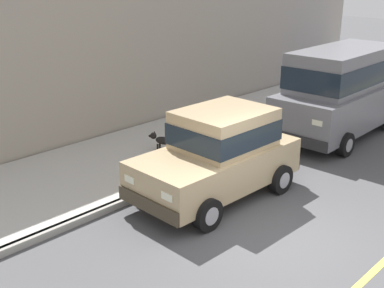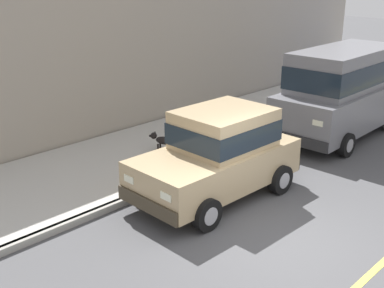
{
  "view_description": "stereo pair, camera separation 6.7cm",
  "coord_description": "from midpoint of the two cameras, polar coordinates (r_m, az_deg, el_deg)",
  "views": [
    {
      "loc": [
        4.19,
        -6.7,
        4.67
      ],
      "look_at": [
        -3.11,
        0.93,
        0.85
      ],
      "focal_mm": 46.24,
      "sensor_mm": 36.0,
      "label": 1
    },
    {
      "loc": [
        4.24,
        -6.65,
        4.67
      ],
      "look_at": [
        -3.11,
        0.93,
        0.85
      ],
      "focal_mm": 46.24,
      "sensor_mm": 36.0,
      "label": 2
    }
  ],
  "objects": [
    {
      "name": "sidewalk",
      "position": [
        12.27,
        -9.58,
        -2.42
      ],
      "size": [
        3.6,
        64.0,
        0.14
      ],
      "primitive_type": "cube",
      "color": "#B7B5AD",
      "rests_on": "ground"
    },
    {
      "name": "lane_centre_line",
      "position": [
        8.55,
        19.23,
        -14.44
      ],
      "size": [
        0.12,
        57.6,
        0.01
      ],
      "primitive_type": "cube",
      "color": "#E0D64C",
      "rests_on": "ground"
    },
    {
      "name": "car_grey_van",
      "position": [
        14.74,
        16.83,
        6.19
      ],
      "size": [
        2.2,
        4.93,
        2.52
      ],
      "color": "slate",
      "rests_on": "ground"
    },
    {
      "name": "dog_black",
      "position": [
        12.79,
        -3.75,
        0.47
      ],
      "size": [
        0.73,
        0.34,
        0.49
      ],
      "color": "black",
      "rests_on": "sidewalk"
    },
    {
      "name": "ground_plane",
      "position": [
        9.17,
        10.06,
        -11.06
      ],
      "size": [
        80.0,
        80.0,
        0.0
      ],
      "primitive_type": "plane",
      "color": "#4C4C4F"
    },
    {
      "name": "building_facade",
      "position": [
        16.2,
        -1.04,
        12.32
      ],
      "size": [
        0.5,
        20.0,
        5.08
      ],
      "primitive_type": "cube",
      "color": "#9E9384",
      "rests_on": "ground"
    },
    {
      "name": "fire_hydrant",
      "position": [
        14.79,
        9.67,
        3.12
      ],
      "size": [
        0.34,
        0.24,
        0.72
      ],
      "color": "gold",
      "rests_on": "sidewalk"
    },
    {
      "name": "curb",
      "position": [
        10.98,
        -3.87,
        -4.92
      ],
      "size": [
        0.16,
        64.0,
        0.14
      ],
      "primitive_type": "cube",
      "color": "gray",
      "rests_on": "ground"
    },
    {
      "name": "car_tan_hatchback",
      "position": [
        10.36,
        2.94,
        -1.03
      ],
      "size": [
        2.02,
        3.84,
        1.88
      ],
      "color": "tan",
      "rests_on": "ground"
    }
  ]
}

